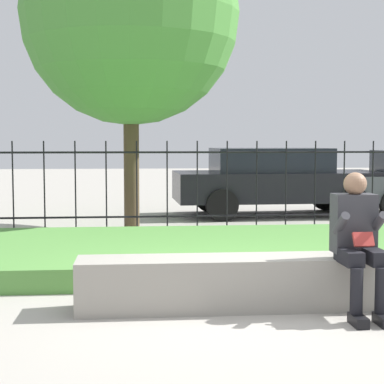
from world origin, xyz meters
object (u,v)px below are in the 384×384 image
(person_seated_reader, at_px, (358,237))
(car_parked_center, at_px, (276,180))
(stone_bench, at_px, (248,285))
(tree_behind_fence, at_px, (130,16))

(person_seated_reader, bearing_deg, car_parked_center, 82.94)
(person_seated_reader, height_order, car_parked_center, car_parked_center)
(car_parked_center, bearing_deg, stone_bench, -106.47)
(stone_bench, height_order, person_seated_reader, person_seated_reader)
(person_seated_reader, xyz_separation_m, tree_behind_fence, (-2.06, 5.75, 3.01))
(person_seated_reader, relative_size, car_parked_center, 0.30)
(car_parked_center, xyz_separation_m, tree_behind_fence, (-3.00, -1.91, 2.97))
(car_parked_center, height_order, tree_behind_fence, tree_behind_fence)
(person_seated_reader, distance_m, tree_behind_fence, 6.81)
(stone_bench, height_order, tree_behind_fence, tree_behind_fence)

